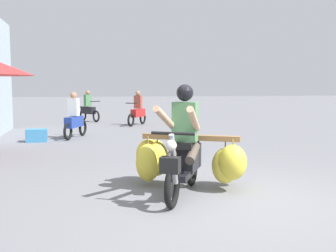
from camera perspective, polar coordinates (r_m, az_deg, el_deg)
The scene contains 6 objects.
ground_plane at distance 5.32m, azimuth 9.65°, elevation -11.14°, with size 120.00×120.00×0.00m, color slate.
motorbike_main_loaded at distance 5.83m, azimuth 2.55°, elevation -4.46°, with size 1.73×1.96×1.58m.
motorbike_distant_ahead_left at distance 12.00m, azimuth -13.64°, elevation 0.93°, with size 0.78×1.53×1.40m.
motorbike_distant_ahead_right at distance 15.76m, azimuth -4.48°, elevation 2.18°, with size 0.98×1.39×1.40m.
motorbike_distant_far_ahead at distance 17.93m, azimuth -11.66°, elevation 2.51°, with size 0.93×1.43×1.40m.
produce_crate at distance 11.56m, azimuth -18.81°, elevation -1.32°, with size 0.56×0.40×0.36m, color teal.
Camera 1 is at (-1.94, -4.71, 1.54)m, focal length 41.32 mm.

